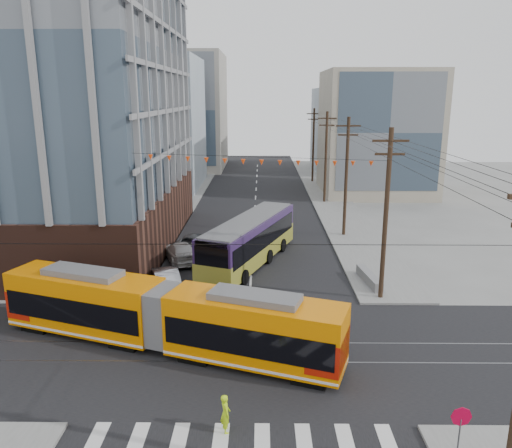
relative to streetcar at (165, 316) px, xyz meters
The scene contains 14 objects.
ground 6.37m from the streetcar, 46.18° to the right, with size 160.00×160.00×0.00m, color slate.
bg_bldg_nw_near 49.80m from the streetcar, 105.02° to the left, with size 18.00×16.00×18.00m, color #8C99A5.
bg_bldg_ne_near 48.46m from the streetcar, 65.10° to the left, with size 14.00×14.00×16.00m, color gray.
bg_bldg_nw_far 68.78m from the streetcar, 98.22° to the left, with size 16.00×18.00×20.00m, color gray.
bg_bldg_ne_far 67.56m from the streetcar, 70.73° to the left, with size 16.00×16.00×14.00m, color #8C99A5.
utility_pole_far 53.27m from the streetcar, 76.14° to the left, with size 0.30×0.30×11.00m, color black.
streetcar is the anchor object (origin of this frame).
city_bus 14.21m from the streetcar, 73.35° to the left, with size 2.86×13.21×3.74m, color #2C1845, non-canonical shape.
parked_car_silver 8.32m from the streetcar, 100.60° to the left, with size 1.61×4.63×1.52m, color #9A9DA4.
parked_car_white 14.24m from the streetcar, 95.88° to the left, with size 2.11×5.20×1.51m, color silver.
parked_car_grey 17.36m from the streetcar, 92.39° to the left, with size 2.28×4.94×1.37m, color #4A4C4F.
pedestrian 7.66m from the streetcar, 61.78° to the right, with size 0.59×0.39×1.62m, color #B6E314.
stop_sign 14.73m from the streetcar, 36.55° to the right, with size 0.73×0.73×2.41m, color #B9012A, non-canonical shape.
jersey_barrier 15.60m from the streetcar, 36.21° to the left, with size 0.91×4.04×0.81m, color gray.
Camera 1 is at (0.74, -19.25, 12.85)m, focal length 35.00 mm.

